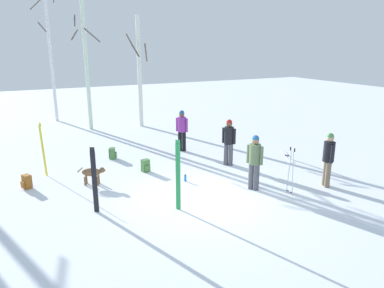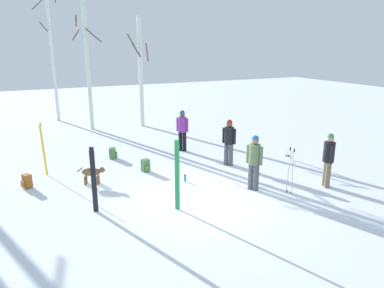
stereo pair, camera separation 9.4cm
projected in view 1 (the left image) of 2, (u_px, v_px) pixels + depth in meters
ground_plane at (201, 198)px, 10.46m from camera, size 60.00×60.00×0.00m
person_0 at (255, 159)px, 10.81m from camera, size 0.34×0.45×1.72m
person_1 at (328, 156)px, 11.07m from camera, size 0.34×0.49×1.72m
person_2 at (229, 139)px, 13.04m from camera, size 0.36×0.43×1.72m
person_3 at (182, 128)px, 14.82m from camera, size 0.40×0.40×1.72m
dog at (93, 173)px, 11.36m from camera, size 0.84×0.44×0.57m
ski_pair_planted_0 at (178, 176)px, 9.48m from camera, size 0.10×0.11×1.94m
ski_pair_planted_1 at (43, 150)px, 12.03m from camera, size 0.11×0.24×1.82m
ski_pair_planted_2 at (94, 181)px, 9.34m from camera, size 0.13×0.07×1.79m
ski_pair_lying_0 at (287, 156)px, 14.32m from camera, size 0.90×1.57×0.05m
ski_poles_0 at (291, 170)px, 10.53m from camera, size 0.07×0.27×1.43m
backpack_0 at (27, 182)px, 11.09m from camera, size 0.34×0.32×0.44m
backpack_1 at (113, 153)px, 13.97m from camera, size 0.33×0.31×0.44m
backpack_2 at (146, 166)px, 12.57m from camera, size 0.30×0.32×0.44m
water_bottle_0 at (185, 178)px, 11.70m from camera, size 0.07×0.07×0.23m
birch_tree_2 at (51, 54)px, 20.01m from camera, size 1.37×1.30×7.28m
birch_tree_3 at (86, 55)px, 17.89m from camera, size 1.44×1.44×7.37m
birch_tree_4 at (139, 71)px, 18.90m from camera, size 1.06×1.03×5.75m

